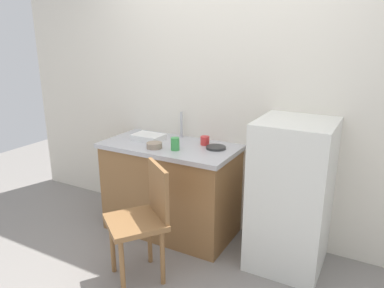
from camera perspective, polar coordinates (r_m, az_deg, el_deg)
ground_plane at (r=2.93m, az=-2.96°, el=-20.73°), size 8.00×8.00×0.00m
back_wall at (r=3.25m, az=6.03°, el=8.18°), size 4.80×0.10×2.61m
cabinet_base at (r=3.39m, az=-3.33°, el=-7.23°), size 1.17×0.60×0.81m
countertop at (r=3.24m, az=-3.45°, el=-0.35°), size 1.21×0.64×0.04m
faucet at (r=3.42m, az=-1.67°, el=3.05°), size 0.02×0.02×0.24m
refrigerator at (r=2.94m, az=15.30°, el=-7.76°), size 0.56×0.58×1.19m
chair at (r=2.74m, az=-7.68°, el=-11.34°), size 0.56×0.56×0.89m
dish_tray at (r=3.39m, az=-6.89°, el=1.11°), size 0.28×0.20×0.05m
terracotta_bowl at (r=3.13m, az=-5.96°, el=-0.22°), size 0.13×0.13×0.05m
hotplate at (r=3.10m, az=3.82°, el=-0.57°), size 0.17×0.17×0.02m
cup_green at (r=3.05m, az=-2.68°, el=0.01°), size 0.07×0.07×0.11m
cup_red at (r=3.20m, az=2.05°, el=0.54°), size 0.08×0.08×0.08m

